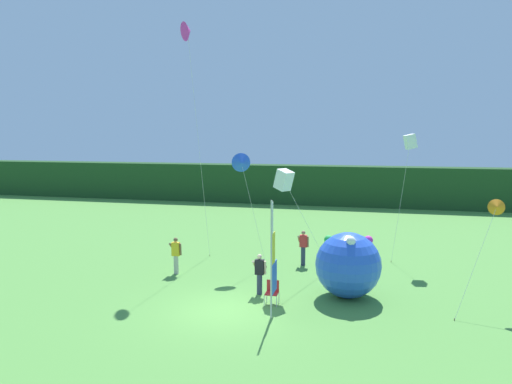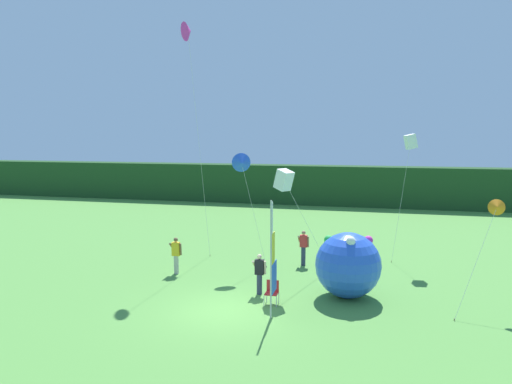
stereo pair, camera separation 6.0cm
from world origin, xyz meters
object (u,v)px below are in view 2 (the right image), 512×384
banner_flag (273,260)px  folding_chair (272,291)px  person_mid_field (303,247)px  kite_magenta_delta_4 (188,32)px  kite_white_box_0 (411,142)px  person_near_banner (259,273)px  kite_blue_delta_1 (242,163)px  kite_white_box_2 (284,180)px  person_far_left (176,254)px  kite_orange_delta_3 (497,208)px  inflatable_balloon (348,265)px

banner_flag → folding_chair: size_ratio=4.73×
banner_flag → person_mid_field: 6.82m
banner_flag → kite_magenta_delta_4: size_ratio=0.35×
banner_flag → kite_magenta_delta_4: 12.95m
kite_white_box_0 → kite_magenta_delta_4: kite_magenta_delta_4 is taller
banner_flag → person_near_banner: (-0.97, 2.05, -1.13)m
person_near_banner → kite_blue_delta_1: size_ratio=0.30×
kite_blue_delta_1 → kite_white_box_2: kite_blue_delta_1 is taller
kite_magenta_delta_4 → folding_chair: bearing=-45.5°
person_near_banner → person_far_left: (-4.42, 1.85, 0.03)m
kite_white_box_0 → kite_magenta_delta_4: size_ratio=0.54×
folding_chair → kite_orange_delta_3: size_ratio=0.22×
kite_blue_delta_1 → kite_white_box_2: (2.46, -2.17, -0.57)m
person_near_banner → person_far_left: 4.80m
inflatable_balloon → person_mid_field: bearing=119.5°
folding_chair → kite_magenta_delta_4: (-5.47, 5.57, 11.01)m
kite_white_box_0 → kite_blue_delta_1: bearing=-156.5°
person_near_banner → kite_white_box_0: kite_white_box_0 is taller
person_mid_field → inflatable_balloon: size_ratio=0.67×
inflatable_balloon → banner_flag: bearing=-134.7°
person_near_banner → kite_white_box_2: bearing=64.3°
inflatable_balloon → kite_white_box_0: kite_white_box_0 is taller
person_far_left → inflatable_balloon: bearing=-9.6°
person_far_left → kite_white_box_2: kite_white_box_2 is taller
folding_chair → kite_white_box_2: 4.70m
banner_flag → kite_orange_delta_3: bearing=20.8°
kite_orange_delta_3 → person_far_left: bearing=176.1°
kite_white_box_0 → kite_blue_delta_1: size_ratio=1.17×
inflatable_balloon → kite_magenta_delta_4: size_ratio=0.22×
person_mid_field → person_far_left: (-5.56, -2.83, -0.02)m
person_far_left → kite_orange_delta_3: 13.62m
kite_blue_delta_1 → banner_flag: bearing=-64.6°
person_far_left → kite_white_box_2: (5.14, -0.36, 3.63)m
inflatable_balloon → kite_blue_delta_1: size_ratio=0.47×
person_mid_field → kite_orange_delta_3: 9.03m
banner_flag → kite_orange_delta_3: (7.90, 3.00, 1.73)m
person_near_banner → kite_white_box_2: (0.71, 1.48, 3.66)m
person_mid_field → kite_magenta_delta_4: (-5.89, -0.04, 10.59)m
kite_white_box_0 → kite_orange_delta_3: bearing=-66.5°
folding_chair → kite_orange_delta_3: 8.97m
person_mid_field → kite_orange_delta_3: kite_orange_delta_3 is taller
kite_white_box_0 → kite_white_box_2: 7.99m
person_far_left → kite_magenta_delta_4: bearing=96.8°
inflatable_balloon → kite_blue_delta_1: bearing=149.0°
folding_chair → kite_magenta_delta_4: kite_magenta_delta_4 is taller
person_mid_field → kite_white_box_2: bearing=-97.6°
kite_orange_delta_3 → kite_magenta_delta_4: bearing=164.9°
person_near_banner → folding_chair: bearing=-52.6°
inflatable_balloon → kite_magenta_delta_4: (-8.25, 4.12, 10.21)m
banner_flag → kite_magenta_delta_4: (-5.72, 6.68, 9.50)m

